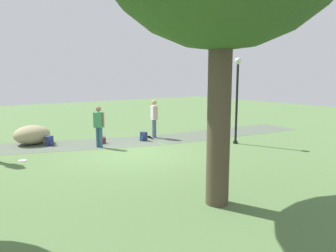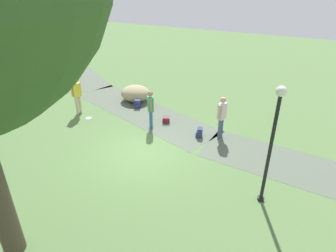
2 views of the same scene
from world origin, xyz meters
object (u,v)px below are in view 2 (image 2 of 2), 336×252
object	(u,v)px
man_near_boulder	(222,114)
spare_backpack_on_lawn	(200,133)
handbag_on_grass	(166,120)
passerby_on_path	(77,93)
frisbee_on_grass	(89,118)
lamp_post	(273,135)
lawn_boulder	(135,93)
woman_with_handbag	(151,107)
backpack_by_boulder	(138,104)

from	to	relation	value
man_near_boulder	spare_backpack_on_lawn	xyz separation A→B (m)	(0.77, 0.30, -0.84)
handbag_on_grass	spare_backpack_on_lawn	size ratio (longest dim) A/B	0.89
passerby_on_path	frisbee_on_grass	size ratio (longest dim) A/B	6.48
lamp_post	passerby_on_path	size ratio (longest dim) A/B	2.06
man_near_boulder	passerby_on_path	size ratio (longest dim) A/B	1.00
lawn_boulder	spare_backpack_on_lawn	bearing A→B (deg)	152.59
woman_with_handbag	lamp_post	bearing A→B (deg)	151.73
lamp_post	frisbee_on_grass	world-z (taller)	lamp_post
backpack_by_boulder	passerby_on_path	bearing A→B (deg)	37.16
lawn_boulder	spare_backpack_on_lawn	distance (m)	4.75
passerby_on_path	backpack_by_boulder	world-z (taller)	passerby_on_path
woman_with_handbag	man_near_boulder	distance (m)	2.96
lawn_boulder	passerby_on_path	world-z (taller)	passerby_on_path
passerby_on_path	woman_with_handbag	bearing A→B (deg)	-178.30
backpack_by_boulder	spare_backpack_on_lawn	world-z (taller)	same
backpack_by_boulder	spare_backpack_on_lawn	bearing A→B (deg)	158.37
lawn_boulder	spare_backpack_on_lawn	xyz separation A→B (m)	(-4.22, 2.19, -0.21)
lamp_post	passerby_on_path	xyz separation A→B (m)	(8.82, -2.61, -1.21)
man_near_boulder	spare_backpack_on_lawn	bearing A→B (deg)	21.02
spare_backpack_on_lawn	frisbee_on_grass	world-z (taller)	spare_backpack_on_lawn
woman_with_handbag	frisbee_on_grass	xyz separation A→B (m)	(3.02, 0.39, -0.97)
lamp_post	man_near_boulder	distance (m)	3.96
man_near_boulder	spare_backpack_on_lawn	world-z (taller)	man_near_boulder
lawn_boulder	backpack_by_boulder	xyz separation A→B (m)	(-0.51, 0.72, -0.21)
handbag_on_grass	backpack_by_boulder	size ratio (longest dim) A/B	0.89
spare_backpack_on_lawn	handbag_on_grass	bearing A→B (deg)	-17.35
handbag_on_grass	backpack_by_boulder	bearing A→B (deg)	-25.25
lamp_post	man_near_boulder	bearing A→B (deg)	-55.73
frisbee_on_grass	handbag_on_grass	bearing A→B (deg)	-163.25
frisbee_on_grass	woman_with_handbag	bearing A→B (deg)	-172.65
passerby_on_path	spare_backpack_on_lawn	bearing A→B (deg)	-177.97
lawn_boulder	frisbee_on_grass	distance (m)	2.87
lamp_post	frisbee_on_grass	bearing A→B (deg)	-16.10
woman_with_handbag	handbag_on_grass	xyz separation A→B (m)	(-0.42, -0.64, -0.84)
lamp_post	frisbee_on_grass	distance (m)	8.70
woman_with_handbag	frisbee_on_grass	world-z (taller)	woman_with_handbag
lamp_post	woman_with_handbag	bearing A→B (deg)	-28.27
man_near_boulder	backpack_by_boulder	bearing A→B (deg)	-14.66
lawn_boulder	passerby_on_path	size ratio (longest dim) A/B	0.94
man_near_boulder	woman_with_handbag	bearing A→B (deg)	7.69
passerby_on_path	handbag_on_grass	xyz separation A→B (m)	(-4.17, -0.76, -0.89)
lamp_post	spare_backpack_on_lawn	distance (m)	4.53
lamp_post	man_near_boulder	xyz separation A→B (m)	(2.13, -3.12, -1.20)
woman_with_handbag	man_near_boulder	bearing A→B (deg)	-172.31
backpack_by_boulder	lamp_post	bearing A→B (deg)	146.99
man_near_boulder	frisbee_on_grass	xyz separation A→B (m)	(5.96, 0.79, -1.03)
lamp_post	backpack_by_boulder	bearing A→B (deg)	-33.01
lamp_post	woman_with_handbag	xyz separation A→B (m)	(5.06, -2.72, -1.26)
passerby_on_path	lamp_post	bearing A→B (deg)	163.51
spare_backpack_on_lawn	lawn_boulder	bearing A→B (deg)	-27.41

